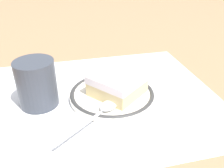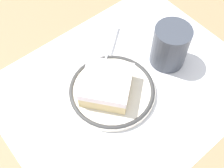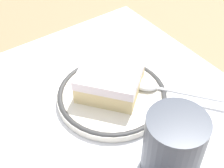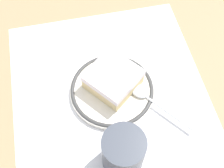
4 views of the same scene
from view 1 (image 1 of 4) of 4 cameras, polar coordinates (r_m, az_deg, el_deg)
ground_plane at (r=0.50m, az=-3.74°, el=-3.41°), size 2.40×2.40×0.00m
placemat at (r=0.50m, az=-3.74°, el=-3.34°), size 0.49×0.39×0.00m
plate at (r=0.49m, az=0.00°, el=-2.43°), size 0.17×0.17×0.01m
cake_slice at (r=0.48m, az=1.28°, el=0.04°), size 0.13×0.13×0.04m
spoon at (r=0.43m, az=-2.01°, el=-5.97°), size 0.13×0.10×0.01m
cup at (r=0.48m, az=-17.15°, el=-0.48°), size 0.07×0.07×0.09m
napkin at (r=0.43m, az=-22.41°, el=-11.25°), size 0.17×0.16×0.00m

